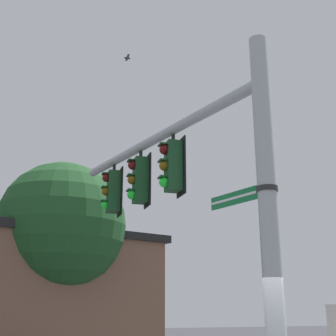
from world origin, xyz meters
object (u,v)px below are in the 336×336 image
object	(u,v)px
traffic_light_mid_inner	(139,180)
traffic_light_mid_outer	(113,191)
traffic_light_nearest_pole	(172,166)
bird_flying	(127,58)
street_name_sign	(251,194)

from	to	relation	value
traffic_light_mid_inner	traffic_light_mid_outer	bearing A→B (deg)	16.95
traffic_light_nearest_pole	bird_flying	xyz separation A→B (m)	(3.17, 0.37, 4.19)
street_name_sign	bird_flying	xyz separation A→B (m)	(5.28, 1.03, 5.21)
street_name_sign	bird_flying	distance (m)	7.49
traffic_light_mid_outer	bird_flying	xyz separation A→B (m)	(0.63, -0.40, 4.19)
traffic_light_mid_outer	bird_flying	size ratio (longest dim) A/B	4.03
traffic_light_mid_outer	street_name_sign	xyz separation A→B (m)	(-4.65, -1.44, -1.02)
traffic_light_nearest_pole	traffic_light_mid_inner	bearing A→B (deg)	16.95
traffic_light_mid_inner	bird_flying	bearing A→B (deg)	-0.52
traffic_light_mid_outer	traffic_light_nearest_pole	bearing A→B (deg)	-163.05
traffic_light_mid_inner	traffic_light_mid_outer	world-z (taller)	same
traffic_light_mid_outer	bird_flying	bearing A→B (deg)	-32.68
traffic_light_mid_inner	street_name_sign	size ratio (longest dim) A/B	0.90
traffic_light_nearest_pole	traffic_light_mid_inner	xyz separation A→B (m)	(1.27, 0.39, 0.00)
traffic_light_mid_inner	bird_flying	xyz separation A→B (m)	(1.90, -0.02, 4.19)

